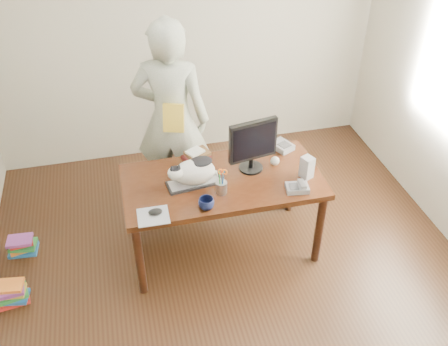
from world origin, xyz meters
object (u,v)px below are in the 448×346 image
at_px(book_pile_a, 12,293).
at_px(desk, 220,188).
at_px(mouse, 155,212).
at_px(book_stack, 197,155).
at_px(pen_cup, 221,186).
at_px(monitor, 253,143).
at_px(speaker, 307,167).
at_px(keyboard, 195,182).
at_px(cat, 193,171).
at_px(book_pile_b, 22,245).
at_px(baseball, 275,161).
at_px(calculator, 282,146).
at_px(coffee_mug, 206,204).
at_px(person, 171,120).
at_px(phone, 298,187).

bearing_deg(book_pile_a, desk, 9.03).
distance_m(mouse, book_stack, 0.77).
xyz_separation_m(desk, pen_cup, (-0.05, -0.24, 0.21)).
relative_size(desk, book_stack, 6.13).
bearing_deg(monitor, speaker, -36.60).
bearing_deg(monitor, pen_cup, -153.78).
xyz_separation_m(speaker, book_stack, (-0.81, 0.46, -0.06)).
xyz_separation_m(keyboard, monitor, (0.49, 0.07, 0.25)).
height_order(pen_cup, book_pile_a, pen_cup).
bearing_deg(book_stack, book_pile_a, 174.29).
height_order(cat, monitor, monitor).
relative_size(monitor, book_pile_a, 1.69).
bearing_deg(book_pile_b, mouse, -29.37).
xyz_separation_m(monitor, baseball, (0.21, 0.02, -0.22)).
xyz_separation_m(speaker, book_pile_b, (-2.38, 0.47, -0.77)).
distance_m(mouse, speaker, 1.25).
relative_size(keyboard, cat, 1.06).
relative_size(mouse, calculator, 0.47).
relative_size(mouse, coffee_mug, 0.90).
distance_m(speaker, book_pile_a, 2.53).
distance_m(keyboard, book_pile_b, 1.68).
relative_size(book_pile_a, book_pile_b, 1.05).
relative_size(cat, coffee_mug, 3.66).
relative_size(person, book_pile_b, 7.22).
bearing_deg(monitor, cat, 178.44).
xyz_separation_m(cat, pen_cup, (0.19, -0.15, -0.06)).
bearing_deg(keyboard, desk, 12.37).
bearing_deg(desk, book_pile_b, 171.03).
height_order(book_stack, book_pile_a, book_stack).
height_order(pen_cup, person, person).
xyz_separation_m(keyboard, coffee_mug, (0.03, -0.31, 0.03)).
distance_m(keyboard, coffee_mug, 0.32).
relative_size(baseball, book_pile_b, 0.29).
height_order(person, book_pile_b, person).
xyz_separation_m(person, book_pile_b, (-1.43, -0.36, -0.86)).
relative_size(coffee_mug, calculator, 0.52).
distance_m(desk, speaker, 0.73).
distance_m(cat, pen_cup, 0.25).
bearing_deg(keyboard, book_pile_b, 159.49).
bearing_deg(phone, speaker, 58.06).
relative_size(coffee_mug, book_pile_a, 0.43).
distance_m(monitor, pen_cup, 0.44).
height_order(monitor, book_pile_a, monitor).
bearing_deg(book_pile_b, monitor, -7.96).
xyz_separation_m(pen_cup, book_pile_a, (-1.70, -0.04, -0.73)).
bearing_deg(phone, pen_cup, 177.77).
distance_m(monitor, book_pile_b, 2.21).
bearing_deg(person, book_pile_b, 32.51).
relative_size(keyboard, speaker, 2.45).
bearing_deg(calculator, coffee_mug, -167.18).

